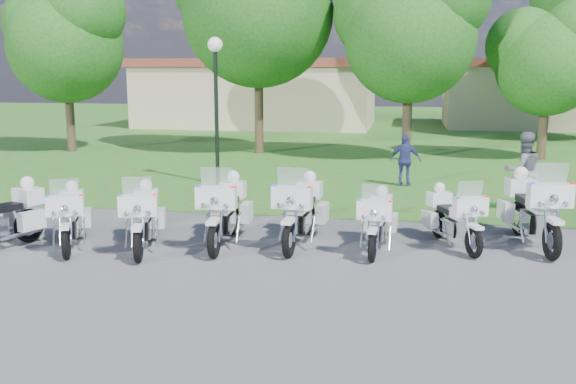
% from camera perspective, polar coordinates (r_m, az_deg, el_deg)
% --- Properties ---
extents(ground, '(100.00, 100.00, 0.00)m').
position_cam_1_polar(ground, '(12.53, -4.98, -5.15)').
color(ground, '#535358').
rests_on(ground, ground).
extents(grass_lawn, '(100.00, 48.00, 0.01)m').
position_cam_1_polar(grass_lawn, '(38.88, 5.78, 5.66)').
color(grass_lawn, '#30611E').
rests_on(grass_lawn, ground).
extents(motorcycle_2, '(1.27, 2.05, 1.47)m').
position_cam_1_polar(motorcycle_2, '(13.27, -18.81, -2.04)').
color(motorcycle_2, black).
rests_on(motorcycle_2, ground).
extents(motorcycle_3, '(1.17, 2.22, 1.53)m').
position_cam_1_polar(motorcycle_3, '(12.74, -12.76, -2.13)').
color(motorcycle_3, black).
rests_on(motorcycle_3, ground).
extents(motorcycle_4, '(0.90, 2.48, 1.67)m').
position_cam_1_polar(motorcycle_4, '(12.82, -5.56, -1.57)').
color(motorcycle_4, black).
rests_on(motorcycle_4, ground).
extents(motorcycle_5, '(0.89, 2.48, 1.66)m').
position_cam_1_polar(motorcycle_5, '(12.77, 1.20, -1.58)').
color(motorcycle_5, black).
rests_on(motorcycle_5, ground).
extents(motorcycle_6, '(0.74, 2.09, 1.40)m').
position_cam_1_polar(motorcycle_6, '(12.49, 7.97, -2.48)').
color(motorcycle_6, black).
rests_on(motorcycle_6, ground).
extents(motorcycle_7, '(1.19, 1.99, 1.41)m').
position_cam_1_polar(motorcycle_7, '(13.05, 14.46, -2.12)').
color(motorcycle_7, black).
rests_on(motorcycle_7, ground).
extents(motorcycle_8, '(1.12, 2.62, 1.77)m').
position_cam_1_polar(motorcycle_8, '(13.59, 20.92, -1.35)').
color(motorcycle_8, black).
rests_on(motorcycle_8, ground).
extents(lamp_post, '(0.44, 0.44, 4.39)m').
position_cam_1_polar(lamp_post, '(19.40, -6.45, 10.32)').
color(lamp_post, black).
rests_on(lamp_post, ground).
extents(tree_0, '(5.55, 4.74, 7.40)m').
position_cam_1_polar(tree_0, '(28.94, -19.25, 13.10)').
color(tree_0, '#38281C').
rests_on(tree_0, ground).
extents(tree_2, '(5.82, 4.96, 7.76)m').
position_cam_1_polar(tree_2, '(25.22, 10.71, 14.47)').
color(tree_2, '#38281C').
rests_on(tree_2, ground).
extents(tree_3, '(4.54, 3.87, 6.05)m').
position_cam_1_polar(tree_3, '(26.71, 22.03, 11.23)').
color(tree_3, '#38281C').
rests_on(tree_3, ground).
extents(building_west, '(14.56, 8.32, 4.10)m').
position_cam_1_polar(building_west, '(40.69, -2.58, 8.84)').
color(building_west, '#C5AF8E').
rests_on(building_west, ground).
extents(building_east, '(11.44, 7.28, 4.10)m').
position_cam_1_polar(building_east, '(42.32, 21.37, 8.20)').
color(building_east, '#C5AF8E').
rests_on(building_east, ground).
extents(bystander_b, '(1.12, 0.98, 1.95)m').
position_cam_1_polar(bystander_b, '(16.83, 20.17, 1.72)').
color(bystander_b, slate).
rests_on(bystander_b, ground).
extents(bystander_c, '(0.96, 0.49, 1.56)m').
position_cam_1_polar(bystander_c, '(19.47, 10.39, 2.79)').
color(bystander_c, navy).
rests_on(bystander_c, ground).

